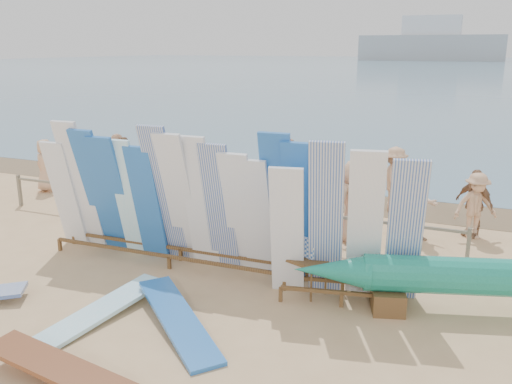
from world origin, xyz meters
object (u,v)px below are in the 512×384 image
at_px(beachgoer_extra_0, 476,206).
at_px(beachgoer_5, 287,168).
at_px(beach_chair_right, 288,223).
at_px(beachgoer_2, 198,174).
at_px(main_surfboard_rack, 173,203).
at_px(beachgoer_8, 420,206).
at_px(beachgoer_4, 278,180).
at_px(beachgoer_extra_1, 125,160).
at_px(beachgoer_10, 474,203).
at_px(beachgoer_7, 285,186).
at_px(vendor_table, 304,274).
at_px(beachgoer_11, 118,156).
at_px(beachgoer_0, 46,166).
at_px(beachgoer_6, 353,201).
at_px(beachgoer_1, 110,166).
at_px(side_surfboard_rack, 346,230).
at_px(flat_board_d, 179,328).
at_px(beachgoer_3, 233,181).
at_px(beach_chair_left, 204,213).
at_px(outrigger_canoe, 508,280).
at_px(stroller, 299,218).
at_px(flat_board_a, 101,317).
at_px(beachgoer_9, 394,179).

xyz_separation_m(beachgoer_extra_0, beachgoer_5, (-5.30, 1.65, 0.13)).
height_order(beach_chair_right, beachgoer_2, beachgoer_2).
bearing_deg(main_surfboard_rack, beachgoer_8, 36.76).
distance_m(beachgoer_8, beachgoer_4, 3.90).
bearing_deg(beachgoer_4, beachgoer_extra_1, -100.17).
bearing_deg(beach_chair_right, beachgoer_10, 29.33).
bearing_deg(beachgoer_7, vendor_table, -160.34).
relative_size(beachgoer_10, beachgoer_4, 0.89).
xyz_separation_m(beachgoer_11, beachgoer_0, (-1.00, -2.33, 0.04)).
xyz_separation_m(beachgoer_6, beachgoer_7, (-2.07, 1.11, -0.09)).
bearing_deg(beachgoer_1, beachgoer_8, 133.95).
xyz_separation_m(main_surfboard_rack, side_surfboard_rack, (3.65, -0.29, -0.00)).
xyz_separation_m(beachgoer_10, beachgoer_5, (-5.25, 1.46, 0.11)).
relative_size(beachgoer_11, beachgoer_extra_1, 1.02).
distance_m(flat_board_d, beachgoer_1, 9.07).
relative_size(beachgoer_2, beachgoer_1, 1.06).
distance_m(main_surfboard_rack, flat_board_d, 3.01).
distance_m(flat_board_d, beachgoer_3, 6.89).
xyz_separation_m(beachgoer_10, beachgoer_3, (-6.28, -0.10, -0.03)).
bearing_deg(beach_chair_right, beachgoer_6, 14.47).
xyz_separation_m(vendor_table, beachgoer_11, (-8.72, 6.17, 0.42)).
distance_m(beach_chair_left, beachgoer_3, 1.65).
bearing_deg(beachgoer_8, beachgoer_extra_1, 146.72).
xyz_separation_m(outrigger_canoe, beachgoer_4, (-5.64, 4.05, 0.27)).
bearing_deg(beach_chair_left, stroller, 21.72).
height_order(beach_chair_left, beachgoer_6, beachgoer_6).
relative_size(flat_board_d, beachgoer_0, 1.63).
height_order(flat_board_a, beach_chair_left, beach_chair_left).
bearing_deg(beachgoer_7, flat_board_a, 167.02).
xyz_separation_m(side_surfboard_rack, beachgoer_extra_1, (-8.92, 5.87, -0.57)).
bearing_deg(outrigger_canoe, beach_chair_right, 135.30).
relative_size(main_surfboard_rack, side_surfboard_rack, 2.05).
xyz_separation_m(outrigger_canoe, beach_chair_left, (-7.07, 2.45, -0.37)).
relative_size(beachgoer_7, beachgoer_8, 1.01).
distance_m(vendor_table, beachgoer_4, 5.04).
relative_size(vendor_table, beachgoer_7, 0.63).
bearing_deg(beachgoer_11, beachgoer_8, 113.05).
bearing_deg(beachgoer_6, beach_chair_left, -60.56).
height_order(beach_chair_right, beachgoer_9, beachgoer_9).
height_order(beachgoer_10, beachgoer_5, beachgoer_5).
distance_m(outrigger_canoe, beachgoer_8, 3.75).
xyz_separation_m(beachgoer_10, beachgoer_1, (-10.48, -0.12, 0.05)).
relative_size(side_surfboard_rack, flat_board_d, 1.09).
xyz_separation_m(vendor_table, beachgoer_0, (-9.71, 3.84, 0.47)).
distance_m(side_surfboard_rack, beachgoer_9, 5.99).
height_order(beachgoer_extra_0, beachgoer_4, beachgoer_4).
bearing_deg(beach_chair_left, beach_chair_right, 24.18).
bearing_deg(flat_board_a, beachgoer_10, 60.47).
xyz_separation_m(beachgoer_extra_0, beachgoer_1, (-10.53, 0.08, 0.07)).
height_order(flat_board_a, beachgoer_extra_0, beachgoer_extra_0).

